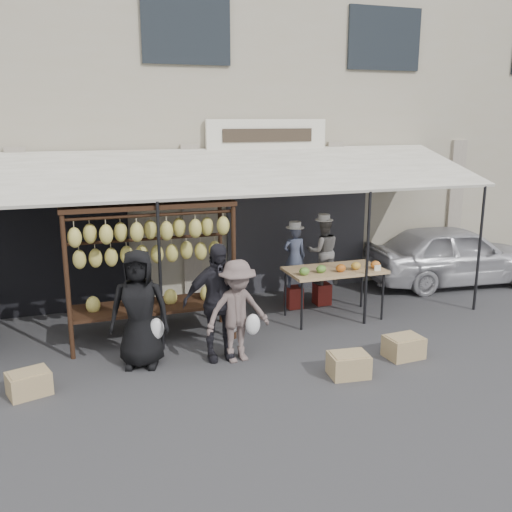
{
  "coord_description": "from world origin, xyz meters",
  "views": [
    {
      "loc": [
        -2.28,
        -7.08,
        3.49
      ],
      "look_at": [
        0.6,
        1.4,
        1.3
      ],
      "focal_mm": 40.0,
      "sensor_mm": 36.0,
      "label": 1
    }
  ],
  "objects": [
    {
      "name": "banana_rack",
      "position": [
        -1.08,
        1.57,
        1.57
      ],
      "size": [
        2.6,
        0.9,
        2.24
      ],
      "color": "black",
      "rests_on": "ground_plane"
    },
    {
      "name": "customer_right",
      "position": [
        -0.03,
        0.39,
        0.76
      ],
      "size": [
        1.05,
        0.7,
        1.52
      ],
      "primitive_type": "imported",
      "rotation": [
        0.0,
        0.0,
        0.14
      ],
      "color": "#655450",
      "rests_on": "ground_plane"
    },
    {
      "name": "awning",
      "position": [
        0.01,
        2.28,
        2.57
      ],
      "size": [
        10.0,
        2.35,
        2.92
      ],
      "color": "silver",
      "rests_on": "ground_plane"
    },
    {
      "name": "shophouse",
      "position": [
        -0.0,
        6.5,
        3.65
      ],
      "size": [
        24.0,
        6.15,
        7.3
      ],
      "color": "#9D9683",
      "rests_on": "ground_plane"
    },
    {
      "name": "vendor_right",
      "position": [
        2.26,
        2.37,
        1.04
      ],
      "size": [
        0.69,
        0.58,
        1.26
      ],
      "primitive_type": "imported",
      "rotation": [
        0.0,
        0.0,
        2.96
      ],
      "color": "slate",
      "rests_on": "stool_right"
    },
    {
      "name": "stool_left",
      "position": [
        1.67,
        2.34,
        0.2
      ],
      "size": [
        0.3,
        0.3,
        0.4
      ],
      "primitive_type": "cube",
      "rotation": [
        0.0,
        0.0,
        0.03
      ],
      "color": "maroon",
      "rests_on": "ground_plane"
    },
    {
      "name": "sedan",
      "position": [
        5.5,
        2.73,
        0.65
      ],
      "size": [
        3.93,
        1.88,
        1.29
      ],
      "primitive_type": "imported",
      "rotation": [
        0.0,
        0.0,
        1.48
      ],
      "color": "#B0AFB5",
      "rests_on": "ground_plane"
    },
    {
      "name": "produce_table",
      "position": [
        2.12,
        1.57,
        0.87
      ],
      "size": [
        1.7,
        0.9,
        1.04
      ],
      "color": "#A48356",
      "rests_on": "ground_plane"
    },
    {
      "name": "stool_right",
      "position": [
        2.26,
        2.37,
        0.2
      ],
      "size": [
        0.35,
        0.35,
        0.41
      ],
      "primitive_type": "cube",
      "rotation": [
        0.0,
        0.0,
        0.26
      ],
      "color": "maroon",
      "rests_on": "ground_plane"
    },
    {
      "name": "crate_near_b",
      "position": [
        2.35,
        -0.3,
        0.16
      ],
      "size": [
        0.56,
        0.44,
        0.32
      ],
      "primitive_type": "cube",
      "rotation": [
        0.0,
        0.0,
        0.07
      ],
      "color": "tan",
      "rests_on": "ground_plane"
    },
    {
      "name": "crate_near_a",
      "position": [
        1.27,
        -0.6,
        0.16
      ],
      "size": [
        0.57,
        0.46,
        0.32
      ],
      "primitive_type": "cube",
      "rotation": [
        0.0,
        0.0,
        -0.11
      ],
      "color": "tan",
      "rests_on": "ground_plane"
    },
    {
      "name": "ground_plane",
      "position": [
        0.0,
        0.0,
        0.0
      ],
      "size": [
        90.0,
        90.0,
        0.0
      ],
      "primitive_type": "plane",
      "color": "#2D2D30"
    },
    {
      "name": "customer_left",
      "position": [
        -1.39,
        0.67,
        0.86
      ],
      "size": [
        0.95,
        0.75,
        1.71
      ],
      "primitive_type": "imported",
      "rotation": [
        0.0,
        0.0,
        -0.27
      ],
      "color": "black",
      "rests_on": "ground_plane"
    },
    {
      "name": "vendor_left",
      "position": [
        1.67,
        2.34,
        0.98
      ],
      "size": [
        0.46,
        0.34,
        1.16
      ],
      "primitive_type": "imported",
      "rotation": [
        0.0,
        0.0,
        2.99
      ],
      "color": "#3E455B",
      "rests_on": "stool_left"
    },
    {
      "name": "customer_mid",
      "position": [
        -0.27,
        0.57,
        0.87
      ],
      "size": [
        1.03,
        0.44,
        1.75
      ],
      "primitive_type": "imported",
      "rotation": [
        0.0,
        0.0,
        -0.01
      ],
      "color": "black",
      "rests_on": "ground_plane"
    },
    {
      "name": "crate_far",
      "position": [
        -2.89,
        0.24,
        0.15
      ],
      "size": [
        0.6,
        0.52,
        0.31
      ],
      "primitive_type": "cube",
      "rotation": [
        0.0,
        0.0,
        0.3
      ],
      "color": "tan",
      "rests_on": "ground_plane"
    }
  ]
}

